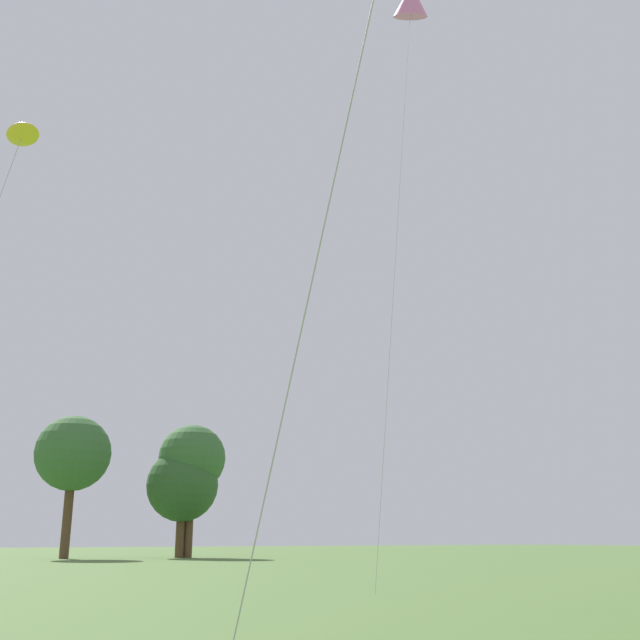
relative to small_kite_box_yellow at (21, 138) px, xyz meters
The scene contains 5 objects.
small_kite_box_yellow is the anchor object (origin of this frame).
small_kite_streamer_purple 16.54m from the small_kite_box_yellow, ahead, with size 2.68×2.08×21.74m.
tree_pine_center 50.65m from the small_kite_box_yellow, 63.79° to the left, with size 6.13×6.13×9.03m.
tree_shrub_far 50.72m from the small_kite_box_yellow, 63.01° to the left, with size 5.81×5.81×11.19m.
tree_oak_right 48.99m from the small_kite_box_yellow, 74.29° to the left, with size 6.18×6.18×11.46m.
Camera 1 is at (-5.93, 2.77, 1.58)m, focal length 42.39 mm.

